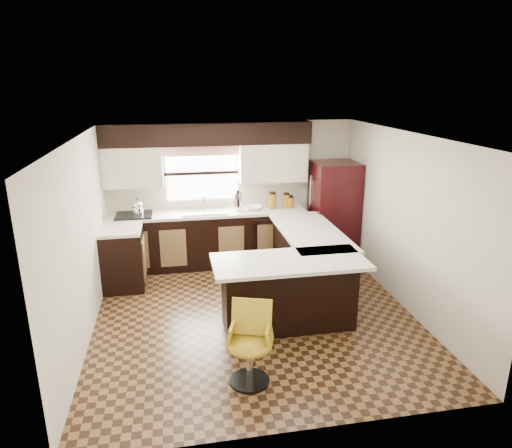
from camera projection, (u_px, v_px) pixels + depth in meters
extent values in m
plane|color=#49301A|center=(255.00, 314.00, 6.20)|extent=(4.40, 4.40, 0.00)
plane|color=silver|center=(254.00, 136.00, 5.48)|extent=(4.40, 4.40, 0.00)
plane|color=beige|center=(232.00, 192.00, 7.91)|extent=(4.40, 0.00, 4.40)
plane|color=beige|center=(302.00, 313.00, 3.78)|extent=(4.40, 0.00, 4.40)
plane|color=beige|center=(83.00, 241.00, 5.48)|extent=(0.00, 4.40, 4.40)
plane|color=beige|center=(406.00, 222.00, 6.21)|extent=(0.00, 4.40, 4.40)
cube|color=black|center=(209.00, 240.00, 7.77)|extent=(3.30, 0.60, 0.90)
cube|color=black|center=(123.00, 259.00, 6.93)|extent=(0.60, 0.70, 0.90)
cube|color=silver|center=(208.00, 213.00, 7.63)|extent=(3.30, 0.60, 0.04)
cube|color=silver|center=(121.00, 230.00, 6.78)|extent=(0.60, 0.70, 0.04)
cube|color=black|center=(208.00, 134.00, 7.37)|extent=(3.40, 0.35, 0.36)
cube|color=beige|center=(133.00, 167.00, 7.30)|extent=(0.94, 0.35, 0.64)
cube|color=beige|center=(273.00, 162.00, 7.70)|extent=(1.14, 0.35, 0.64)
cube|color=white|center=(202.00, 173.00, 7.70)|extent=(1.20, 0.02, 0.90)
cube|color=#D19B93|center=(202.00, 150.00, 7.54)|extent=(1.30, 0.06, 0.18)
cube|color=#B2B2B7|center=(205.00, 211.00, 7.59)|extent=(0.75, 0.45, 0.03)
cube|color=black|center=(269.00, 243.00, 7.68)|extent=(0.58, 0.03, 0.78)
cube|color=black|center=(134.00, 215.00, 7.39)|extent=(0.58, 0.50, 0.02)
cube|color=black|center=(306.00, 262.00, 6.81)|extent=(0.60, 1.95, 0.90)
cube|color=black|center=(288.00, 293.00, 5.80)|extent=(1.65, 0.60, 0.90)
cube|color=silver|center=(311.00, 232.00, 6.68)|extent=(0.84, 1.95, 0.04)
cube|color=silver|center=(289.00, 262.00, 5.57)|extent=(1.89, 0.84, 0.04)
cube|color=black|center=(334.00, 212.00, 7.88)|extent=(0.74, 0.71, 1.74)
cylinder|color=silver|center=(238.00, 201.00, 7.66)|extent=(0.14, 0.14, 0.31)
imported|color=white|center=(254.00, 208.00, 7.75)|extent=(0.31, 0.31, 0.07)
cylinder|color=#955F15|center=(272.00, 201.00, 7.80)|extent=(0.13, 0.13, 0.26)
cylinder|color=#955F15|center=(286.00, 201.00, 7.84)|extent=(0.12, 0.12, 0.23)
cylinder|color=#955F15|center=(290.00, 202.00, 7.86)|extent=(0.14, 0.14, 0.18)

